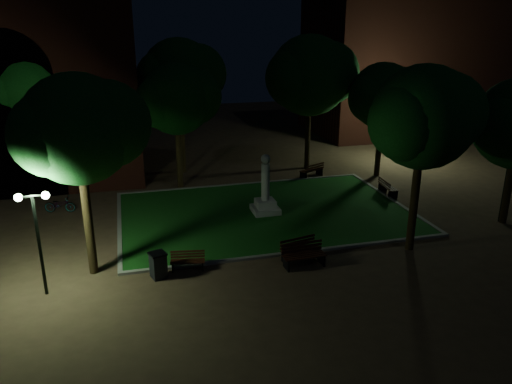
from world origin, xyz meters
TOP-DOWN VIEW (x-y plane):
  - ground at (0.00, 0.00)m, footprint 80.00×80.00m
  - lawn at (0.00, 2.00)m, footprint 15.00×10.00m
  - lawn_kerb at (0.00, 2.00)m, footprint 15.40×10.40m
  - monument at (0.00, 2.00)m, footprint 1.40×1.40m
  - building_far at (18.00, 20.00)m, footprint 16.00×10.00m
  - tree_west at (-8.54, -2.59)m, footprint 5.20×4.25m
  - tree_north_wl at (-3.77, 7.65)m, footprint 5.18×4.22m
  - tree_north_er at (5.35, 9.69)m, footprint 6.58×5.37m
  - tree_ne at (9.26, 6.84)m, footprint 5.16×4.21m
  - tree_se at (5.22, -3.93)m, footprint 5.39×4.40m
  - tree_nw at (-11.80, 9.78)m, footprint 5.71×4.66m
  - tree_far_north at (-3.16, 10.98)m, footprint 5.92×4.83m
  - lamppost_sw at (-10.31, -3.92)m, footprint 1.18×0.28m
  - lamppost_se at (11.36, -2.21)m, footprint 1.18×0.28m
  - lamppost_nw at (-11.21, 10.61)m, footprint 1.18×0.28m
  - lamppost_ne at (12.42, 9.85)m, footprint 1.18×0.28m
  - bench_near_left at (-0.11, -4.25)m, footprint 1.85×0.72m
  - bench_near_right at (-0.06, -3.67)m, footprint 1.82×0.96m
  - bench_west_near at (-4.86, -3.31)m, footprint 1.48×0.73m
  - bench_right_side at (7.88, 3.16)m, footprint 0.71×1.70m
  - bench_far_side at (4.82, 7.58)m, footprint 1.80×1.23m
  - trash_bin at (-6.09, -3.70)m, footprint 0.79×0.79m
  - bicycle at (-10.66, 5.06)m, footprint 1.72×0.91m

SIDE VIEW (x-z plane):
  - ground at x=0.00m, z-range 0.00..0.00m
  - lawn at x=0.00m, z-range 0.00..0.08m
  - lawn_kerb at x=0.00m, z-range 0.00..0.12m
  - bench_west_near at x=-4.86m, z-range -0.02..0.75m
  - bench_right_side at x=7.88m, z-range -0.03..0.88m
  - bicycle at x=-10.66m, z-range 0.00..0.86m
  - bench_far_side at x=4.82m, z-range -0.03..0.91m
  - bench_near_right at x=-0.06m, z-range -0.03..0.92m
  - bench_near_left at x=-0.11m, z-range -0.03..0.97m
  - trash_bin at x=-6.09m, z-range 0.01..1.09m
  - monument at x=0.00m, z-range -0.64..2.56m
  - lamppost_sw at x=-10.31m, z-range 0.85..4.91m
  - lamppost_ne at x=12.42m, z-range 0.87..5.10m
  - lamppost_se at x=11.36m, z-range 0.89..5.38m
  - lamppost_nw at x=-11.21m, z-range 0.90..5.53m
  - tree_ne at x=9.26m, z-range 1.60..9.02m
  - tree_north_wl at x=-3.77m, z-range 1.67..9.24m
  - tree_west at x=-8.54m, z-range 1.92..10.02m
  - building_far at x=18.00m, z-range 0.00..12.00m
  - tree_se at x=5.22m, z-range 1.90..10.11m
  - tree_nw at x=-11.80m, z-range 1.97..10.60m
  - tree_north_er at x=5.35m, z-range 1.85..10.92m
  - tree_far_north at x=-3.16m, z-range 2.02..10.90m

